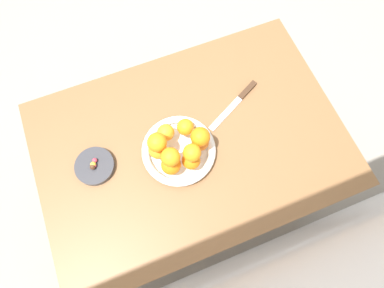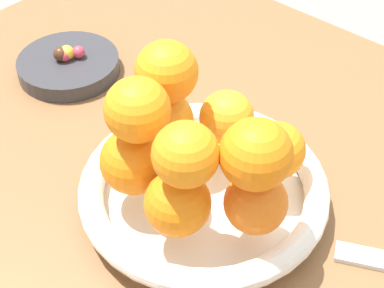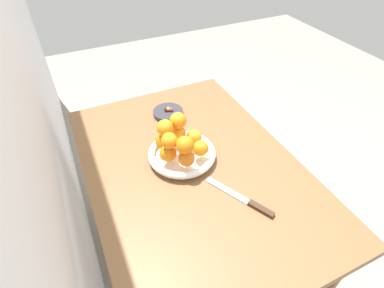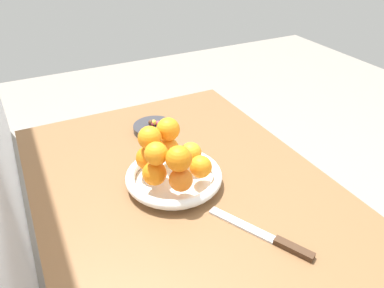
{
  "view_description": "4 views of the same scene",
  "coord_description": "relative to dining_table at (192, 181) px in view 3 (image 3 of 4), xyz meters",
  "views": [
    {
      "loc": [
        0.13,
        0.33,
        1.75
      ],
      "look_at": [
        0.01,
        0.05,
        0.86
      ],
      "focal_mm": 28.0,
      "sensor_mm": 36.0,
      "label": 1
    },
    {
      "loc": [
        -0.21,
        0.33,
        1.21
      ],
      "look_at": [
        0.03,
        0.06,
        0.86
      ],
      "focal_mm": 55.0,
      "sensor_mm": 36.0,
      "label": 2
    },
    {
      "loc": [
        -0.72,
        0.33,
        1.54
      ],
      "look_at": [
        0.02,
        -0.01,
        0.83
      ],
      "focal_mm": 28.0,
      "sensor_mm": 36.0,
      "label": 3
    },
    {
      "loc": [
        -0.68,
        0.33,
        1.37
      ],
      "look_at": [
        0.02,
        -0.02,
        0.88
      ],
      "focal_mm": 35.0,
      "sensor_mm": 36.0,
      "label": 4
    }
  ],
  "objects": [
    {
      "name": "orange_3",
      "position": [
        0.07,
        -0.04,
        0.16
      ],
      "size": [
        0.06,
        0.06,
        0.06
      ],
      "primitive_type": "sphere",
      "color": "orange",
      "rests_on": "fruit_bowl"
    },
    {
      "name": "candy_dish",
      "position": [
        0.34,
        -0.04,
        0.1
      ],
      "size": [
        0.14,
        0.14,
        0.02
      ],
      "primitive_type": "cylinder",
      "color": "#333338",
      "rests_on": "dining_table"
    },
    {
      "name": "orange_5",
      "position": [
        0.1,
        0.07,
        0.16
      ],
      "size": [
        0.07,
        0.07,
        0.07
      ],
      "primitive_type": "sphere",
      "color": "orange",
      "rests_on": "fruit_bowl"
    },
    {
      "name": "orange_7",
      "position": [
        0.11,
        0.01,
        0.22
      ],
      "size": [
        0.06,
        0.06,
        0.06
      ],
      "primitive_type": "sphere",
      "color": "orange",
      "rests_on": "orange_4"
    },
    {
      "name": "knife",
      "position": [
        -0.22,
        -0.09,
        0.09
      ],
      "size": [
        0.24,
        0.14,
        0.01
      ],
      "color": "#3F2819",
      "rests_on": "dining_table"
    },
    {
      "name": "orange_6",
      "position": [
        -0.02,
        0.04,
        0.22
      ],
      "size": [
        0.06,
        0.06,
        0.06
      ],
      "primitive_type": "sphere",
      "color": "orange",
      "rests_on": "orange_1"
    },
    {
      "name": "candy_ball_3",
      "position": [
        0.34,
        -0.03,
        0.12
      ],
      "size": [
        0.02,
        0.02,
        0.02
      ],
      "primitive_type": "sphere",
      "color": "#C6384C",
      "rests_on": "candy_dish"
    },
    {
      "name": "orange_4",
      "position": [
        0.12,
        0.01,
        0.16
      ],
      "size": [
        0.06,
        0.06,
        0.06
      ],
      "primitive_type": "sphere",
      "color": "orange",
      "rests_on": "fruit_bowl"
    },
    {
      "name": "fruit_bowl",
      "position": [
        0.05,
        0.02,
        0.11
      ],
      "size": [
        0.26,
        0.26,
        0.04
      ],
      "color": "white",
      "rests_on": "dining_table"
    },
    {
      "name": "candy_ball_2",
      "position": [
        0.35,
        -0.03,
        0.12
      ],
      "size": [
        0.02,
        0.02,
        0.02
      ],
      "primitive_type": "sphere",
      "color": "#472819",
      "rests_on": "candy_dish"
    },
    {
      "name": "ground_plane",
      "position": [
        0.0,
        0.0,
        -0.65
      ],
      "size": [
        6.0,
        6.0,
        0.0
      ],
      "primitive_type": "plane",
      "color": "gray"
    },
    {
      "name": "orange_0",
      "position": [
        0.03,
        0.08,
        0.16
      ],
      "size": [
        0.06,
        0.06,
        0.06
      ],
      "primitive_type": "sphere",
      "color": "orange",
      "rests_on": "fruit_bowl"
    },
    {
      "name": "orange_9",
      "position": [
        0.03,
        0.08,
        0.22
      ],
      "size": [
        0.06,
        0.06,
        0.06
      ],
      "primitive_type": "sphere",
      "color": "orange",
      "rests_on": "orange_0"
    },
    {
      "name": "orange_2",
      "position": [
        0.01,
        -0.04,
        0.16
      ],
      "size": [
        0.06,
        0.06,
        0.06
      ],
      "primitive_type": "sphere",
      "color": "orange",
      "rests_on": "fruit_bowl"
    },
    {
      "name": "candy_ball_0",
      "position": [
        0.34,
        -0.04,
        0.12
      ],
      "size": [
        0.02,
        0.02,
        0.02
      ],
      "primitive_type": "sphere",
      "color": "gold",
      "rests_on": "candy_dish"
    },
    {
      "name": "candy_ball_4",
      "position": [
        0.33,
        -0.05,
        0.12
      ],
      "size": [
        0.02,
        0.02,
        0.02
      ],
      "primitive_type": "sphere",
      "color": "#C6384C",
      "rests_on": "candy_dish"
    },
    {
      "name": "orange_1",
      "position": [
        -0.02,
        0.03,
        0.16
      ],
      "size": [
        0.06,
        0.06,
        0.06
      ],
      "primitive_type": "sphere",
      "color": "orange",
      "rests_on": "fruit_bowl"
    },
    {
      "name": "dining_table",
      "position": [
        0.0,
        0.0,
        0.0
      ],
      "size": [
        1.1,
        0.76,
        0.74
      ],
      "color": "brown",
      "rests_on": "ground_plane"
    },
    {
      "name": "orange_8",
      "position": [
        0.09,
        0.07,
        0.23
      ],
      "size": [
        0.06,
        0.06,
        0.06
      ],
      "primitive_type": "sphere",
      "color": "orange",
      "rests_on": "orange_5"
    },
    {
      "name": "candy_ball_1",
      "position": [
        0.34,
        -0.04,
        0.12
      ],
      "size": [
        0.02,
        0.02,
        0.02
      ],
      "primitive_type": "sphere",
      "color": "gold",
      "rests_on": "candy_dish"
    }
  ]
}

